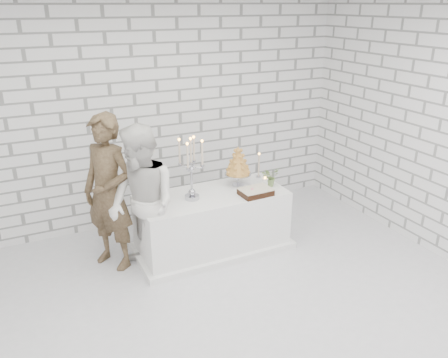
{
  "coord_description": "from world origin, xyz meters",
  "views": [
    {
      "loc": [
        -1.49,
        -3.26,
        2.92
      ],
      "look_at": [
        0.58,
        1.02,
        1.05
      ],
      "focal_mm": 36.24,
      "sensor_mm": 36.0,
      "label": 1
    }
  ],
  "objects_px": {
    "bride": "(143,205)",
    "cake_table": "(212,222)",
    "candelabra": "(191,169)",
    "croquembouche": "(238,166)",
    "groom": "(109,193)"
  },
  "relations": [
    {
      "from": "cake_table",
      "to": "croquembouche",
      "type": "height_order",
      "value": "croquembouche"
    },
    {
      "from": "groom",
      "to": "croquembouche",
      "type": "xyz_separation_m",
      "value": [
        1.6,
        -0.08,
        0.1
      ]
    },
    {
      "from": "candelabra",
      "to": "croquembouche",
      "type": "height_order",
      "value": "candelabra"
    },
    {
      "from": "croquembouche",
      "to": "cake_table",
      "type": "bearing_deg",
      "value": -164.76
    },
    {
      "from": "groom",
      "to": "bride",
      "type": "height_order",
      "value": "groom"
    },
    {
      "from": "bride",
      "to": "cake_table",
      "type": "bearing_deg",
      "value": 87.15
    },
    {
      "from": "groom",
      "to": "candelabra",
      "type": "xyz_separation_m",
      "value": [
        0.92,
        -0.22,
        0.22
      ]
    },
    {
      "from": "cake_table",
      "to": "groom",
      "type": "relative_size",
      "value": 0.99
    },
    {
      "from": "candelabra",
      "to": "croquembouche",
      "type": "xyz_separation_m",
      "value": [
        0.68,
        0.14,
        -0.12
      ]
    },
    {
      "from": "bride",
      "to": "candelabra",
      "type": "xyz_separation_m",
      "value": [
        0.64,
        0.17,
        0.25
      ]
    },
    {
      "from": "groom",
      "to": "cake_table",
      "type": "bearing_deg",
      "value": 45.14
    },
    {
      "from": "bride",
      "to": "croquembouche",
      "type": "relative_size",
      "value": 3.37
    },
    {
      "from": "cake_table",
      "to": "candelabra",
      "type": "distance_m",
      "value": 0.8
    },
    {
      "from": "bride",
      "to": "groom",
      "type": "bearing_deg",
      "value": -159.97
    },
    {
      "from": "groom",
      "to": "candelabra",
      "type": "height_order",
      "value": "groom"
    }
  ]
}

